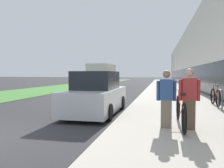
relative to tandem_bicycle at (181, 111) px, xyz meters
name	(u,v)px	position (x,y,z in m)	size (l,w,h in m)	color
sidewalk_slab	(168,88)	(0.32, 18.60, -0.48)	(4.57, 70.00, 0.14)	#BCB5A5
storefront_facade	(221,59)	(7.64, 26.60, 3.19)	(10.01, 70.00, 7.49)	silver
lawn_strip	(77,85)	(-12.03, 22.60, -0.53)	(5.98, 70.00, 0.03)	#478438
tandem_bicycle	(181,111)	(0.00, 0.00, 0.00)	(0.52, 2.58, 0.98)	black
person_rider	(189,99)	(0.18, -0.32, 0.40)	(0.55, 0.21, 1.61)	brown
person_bystander	(166,99)	(-0.41, -0.26, 0.37)	(0.53, 0.21, 1.57)	#756B5B
bike_rack_hoop	(220,98)	(1.83, 3.19, 0.10)	(0.05, 0.60, 0.84)	#4C4C51
cruiser_bike_nearest	(215,97)	(1.95, 4.55, 0.00)	(0.52, 1.77, 0.98)	black
parked_sedan_curbside	(97,95)	(-3.09, 2.08, 0.22)	(1.81, 4.28, 1.71)	silver
moving_truck	(103,76)	(-7.14, 18.49, 0.83)	(2.32, 6.60, 2.72)	orange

